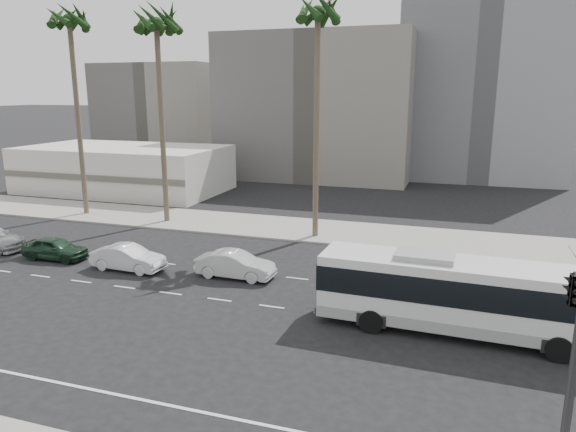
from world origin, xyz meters
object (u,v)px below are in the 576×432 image
at_px(city_bus, 460,293).
at_px(palm_far, 70,25).
at_px(palm_mid, 157,29).
at_px(car_b, 128,258).
at_px(car_c, 55,248).
at_px(car_a, 235,265).
at_px(palm_near, 318,19).
at_px(traffic_signal, 575,302).

distance_m(city_bus, palm_far, 38.58).
bearing_deg(palm_mid, car_b, -70.14).
bearing_deg(car_c, car_a, -89.24).
height_order(car_c, palm_near, palm_near).
bearing_deg(car_c, palm_near, -56.17).
bearing_deg(palm_near, car_b, -129.76).
xyz_separation_m(city_bus, palm_near, (-10.64, 13.87, 14.01)).
height_order(car_b, palm_far, palm_far).
xyz_separation_m(city_bus, car_a, (-12.85, 3.69, -1.15)).
relative_size(car_b, palm_near, 0.27).
bearing_deg(car_c, palm_mid, -10.03).
bearing_deg(palm_near, car_a, -102.26).
xyz_separation_m(car_a, car_b, (-6.96, -0.84, -0.01)).
bearing_deg(car_a, city_bus, -105.44).
relative_size(car_a, palm_far, 0.27).
xyz_separation_m(car_a, palm_near, (2.21, 10.18, 15.16)).
bearing_deg(traffic_signal, palm_near, 128.95).
bearing_deg(traffic_signal, car_b, 160.26).
height_order(car_c, traffic_signal, traffic_signal).
height_order(city_bus, palm_near, palm_near).
bearing_deg(city_bus, car_a, 166.04).
xyz_separation_m(car_a, palm_mid, (-11.17, 10.84, 15.03)).
bearing_deg(car_a, car_b, 97.43).
relative_size(city_bus, car_a, 2.70).
xyz_separation_m(car_c, palm_near, (15.10, 10.68, 15.19)).
distance_m(car_c, palm_mid, 18.93).
height_order(city_bus, traffic_signal, traffic_signal).
bearing_deg(palm_mid, palm_near, -2.82).
xyz_separation_m(car_c, traffic_signal, (28.34, -13.02, 4.99)).
relative_size(car_a, traffic_signal, 0.70).
height_order(car_b, traffic_signal, traffic_signal).
height_order(city_bus, palm_mid, palm_mid).
distance_m(car_a, traffic_signal, 21.12).
relative_size(car_a, palm_mid, 0.27).
xyz_separation_m(car_b, traffic_signal, (22.41, -12.68, 4.96)).
height_order(car_a, car_c, car_a).
xyz_separation_m(car_a, palm_far, (-19.69, 11.10, 15.67)).
bearing_deg(traffic_signal, palm_far, 154.76).
bearing_deg(palm_near, palm_mid, 177.18).
bearing_deg(car_a, traffic_signal, -130.62).
xyz_separation_m(car_b, palm_mid, (-4.22, 11.68, 15.04)).
xyz_separation_m(car_a, car_c, (-12.89, -0.49, -0.03)).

